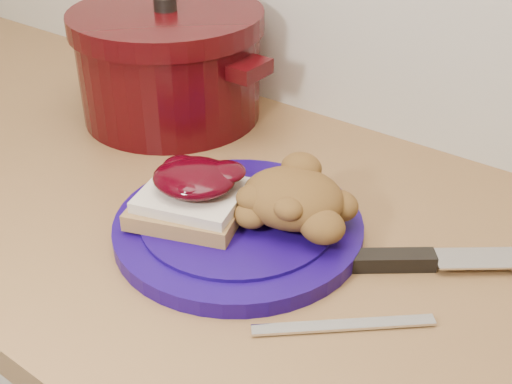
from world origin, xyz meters
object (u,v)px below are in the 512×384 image
Objects in this scene: chef_knife at (419,260)px; pepper_grinder at (126,55)px; butter_knife at (344,325)px; plate at (238,227)px; dutch_oven at (170,64)px.

chef_knife is 0.62m from pepper_grinder.
chef_knife is at bearing 40.82° from butter_knife.
chef_knife is 1.54× the size of butter_knife.
butter_knife is at bearing -25.51° from pepper_grinder.
pepper_grinder reaches higher than chef_knife.
pepper_grinder is (-0.60, 0.15, 0.05)m from chef_knife.
plate is 0.20m from chef_knife.
dutch_oven is at bearing -13.55° from pepper_grinder.
pepper_grinder reaches higher than plate.
plate is 0.18m from butter_knife.
pepper_grinder is at bearing 127.48° from chef_knife.
butter_knife is 0.52m from dutch_oven.
plate is 1.62× the size of butter_knife.
dutch_oven is at bearing 127.30° from chef_knife.
pepper_grinder is at bearing 166.45° from dutch_oven.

